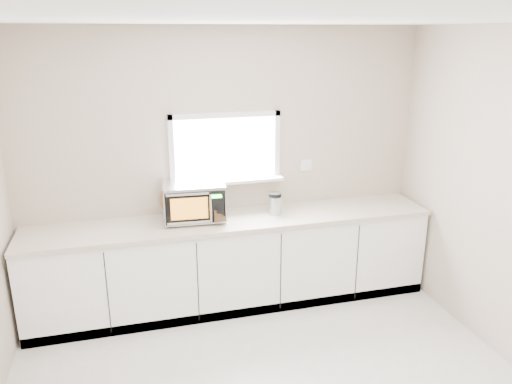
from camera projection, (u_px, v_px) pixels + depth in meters
name	position (u px, v px, depth m)	size (l,w,h in m)	color
back_wall	(226.00, 166.00, 4.95)	(4.00, 0.17, 2.70)	#BBA694
cabinets	(233.00, 263.00, 4.96)	(3.92, 0.60, 0.88)	white
countertop	(233.00, 220.00, 4.81)	(3.92, 0.64, 0.04)	beige
microwave	(194.00, 200.00, 4.73)	(0.59, 0.50, 0.37)	black
knife_block	(217.00, 208.00, 4.66)	(0.15, 0.25, 0.34)	#4A331A
cutting_board	(176.00, 199.00, 4.86)	(0.32, 0.32, 0.02)	#A0643E
coffee_grinder	(275.00, 203.00, 4.90)	(0.13, 0.13, 0.22)	#A8AAAF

